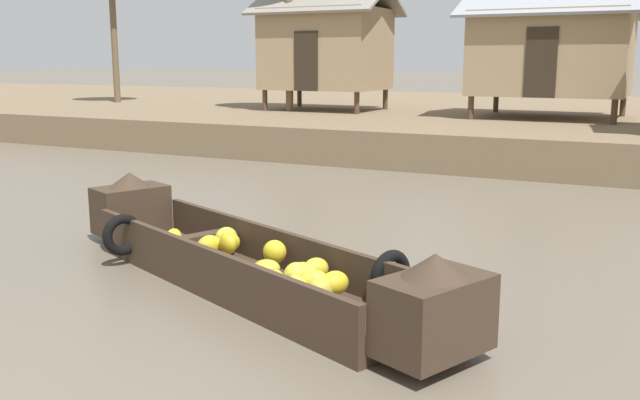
% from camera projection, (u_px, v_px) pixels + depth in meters
% --- Properties ---
extents(ground_plane, '(300.00, 300.00, 0.00)m').
position_uv_depth(ground_plane, '(419.00, 209.00, 12.04)').
color(ground_plane, '#665B4C').
extents(riverbank_strip, '(160.00, 20.00, 0.88)m').
position_uv_depth(riverbank_strip, '(551.00, 122.00, 23.91)').
color(riverbank_strip, '#756047').
rests_on(riverbank_strip, ground).
extents(banana_boat, '(5.99, 3.24, 0.96)m').
position_uv_depth(banana_boat, '(245.00, 259.00, 7.82)').
color(banana_boat, '#3D2D21').
rests_on(banana_boat, ground).
extents(stilt_house_left, '(4.33, 3.22, 3.99)m').
position_uv_depth(stilt_house_left, '(326.00, 47.00, 22.72)').
color(stilt_house_left, '#4C3826').
rests_on(stilt_house_left, riverbank_strip).
extents(stilt_house_mid_left, '(4.77, 3.89, 3.69)m').
position_uv_depth(stilt_house_mid_left, '(552.00, 51.00, 19.65)').
color(stilt_house_mid_left, '#4C3826').
rests_on(stilt_house_mid_left, riverbank_strip).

